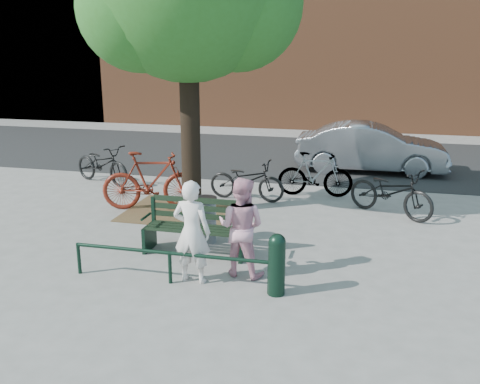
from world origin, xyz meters
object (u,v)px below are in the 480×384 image
(litter_bin, at_px, (206,219))
(parked_car, at_px, (371,148))
(person_left, at_px, (192,232))
(bicycle_c, at_px, (247,180))
(bollard, at_px, (277,262))
(person_right, at_px, (241,227))
(park_bench, at_px, (197,226))

(litter_bin, bearing_deg, parked_car, 66.03)
(person_left, xyz_separation_m, bicycle_c, (-0.19, 4.44, -0.32))
(person_left, distance_m, bollard, 1.33)
(person_left, xyz_separation_m, bollard, (1.29, -0.13, -0.30))
(litter_bin, bearing_deg, bicycle_c, 87.81)
(person_left, bearing_deg, bicycle_c, -84.28)
(bollard, distance_m, parked_car, 8.23)
(parked_car, bearing_deg, bicycle_c, 141.82)
(person_left, relative_size, litter_bin, 1.89)
(person_left, distance_m, person_right, 0.77)
(bollard, relative_size, litter_bin, 1.10)
(park_bench, xyz_separation_m, person_left, (0.31, -1.13, 0.31))
(person_left, height_order, parked_car, person_left)
(person_right, height_order, bollard, person_right)
(litter_bin, relative_size, bicycle_c, 0.47)
(litter_bin, xyz_separation_m, parked_car, (2.83, 6.36, 0.25))
(parked_car, bearing_deg, person_left, 161.61)
(person_left, xyz_separation_m, person_right, (0.64, 0.42, -0.01))
(person_left, distance_m, bicycle_c, 4.45)
(park_bench, bearing_deg, parked_car, 67.63)
(park_bench, distance_m, parked_car, 7.44)
(park_bench, distance_m, bollard, 2.04)
(person_left, relative_size, bicycle_c, 0.89)
(person_left, bearing_deg, person_right, -143.41)
(park_bench, height_order, person_right, person_right)
(litter_bin, bearing_deg, bollard, -48.15)
(person_left, relative_size, parked_car, 0.38)
(person_left, relative_size, person_right, 1.02)
(person_left, height_order, bicycle_c, person_left)
(park_bench, height_order, bicycle_c, park_bench)
(bollard, relative_size, bicycle_c, 0.52)
(bicycle_c, bearing_deg, park_bench, -175.55)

